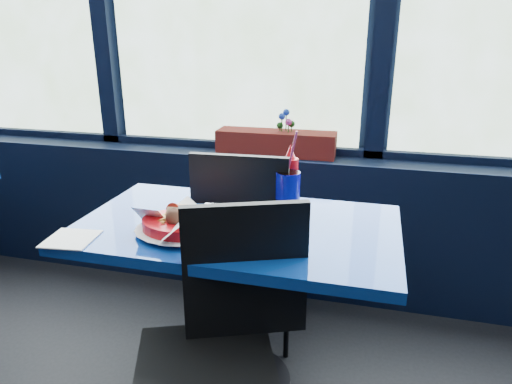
# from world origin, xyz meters

# --- Properties ---
(window_sill) EXTENTS (5.00, 0.26, 0.80)m
(window_sill) POSITION_xyz_m (0.00, 2.87, 0.40)
(window_sill) COLOR black
(window_sill) RESTS_ON ground
(near_table) EXTENTS (1.20, 0.70, 0.75)m
(near_table) POSITION_xyz_m (0.30, 2.00, 0.57)
(near_table) COLOR black
(near_table) RESTS_ON ground
(chair_near_front) EXTENTS (0.55, 0.55, 0.94)m
(chair_near_front) POSITION_xyz_m (0.37, 1.62, 0.54)
(chair_near_front) COLOR black
(chair_near_front) RESTS_ON ground
(chair_near_back) EXTENTS (0.46, 0.46, 0.97)m
(chair_near_back) POSITION_xyz_m (0.26, 2.32, 0.55)
(chair_near_back) COLOR black
(chair_near_back) RESTS_ON ground
(planter_box) EXTENTS (0.65, 0.17, 0.13)m
(planter_box) POSITION_xyz_m (0.26, 2.87, 0.86)
(planter_box) COLOR maroon
(planter_box) RESTS_ON window_sill
(flower_vase) EXTENTS (0.15, 0.15, 0.25)m
(flower_vase) POSITION_xyz_m (0.31, 2.87, 0.88)
(flower_vase) COLOR silver
(flower_vase) RESTS_ON window_sill
(food_basket) EXTENTS (0.37, 0.37, 0.11)m
(food_basket) POSITION_xyz_m (0.14, 1.86, 0.79)
(food_basket) COLOR red
(food_basket) RESTS_ON near_table
(ketchup_bottle) EXTENTS (0.07, 0.07, 0.25)m
(ketchup_bottle) POSITION_xyz_m (0.45, 2.28, 0.86)
(ketchup_bottle) COLOR red
(ketchup_bottle) RESTS_ON near_table
(soda_cup) EXTENTS (0.10, 0.10, 0.33)m
(soda_cup) POSITION_xyz_m (0.46, 2.20, 0.83)
(soda_cup) COLOR #0C0B80
(soda_cup) RESTS_ON near_table
(napkin) EXTENTS (0.18, 0.18, 0.00)m
(napkin) POSITION_xyz_m (-0.22, 1.72, 0.75)
(napkin) COLOR white
(napkin) RESTS_ON near_table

